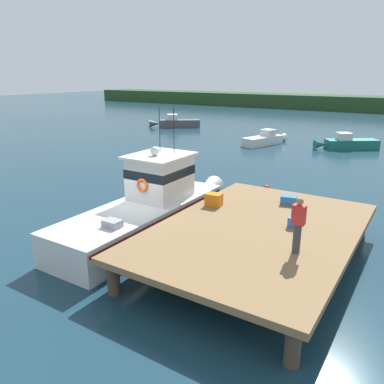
% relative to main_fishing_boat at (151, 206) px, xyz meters
% --- Properties ---
extents(ground_plane, '(200.00, 200.00, 0.00)m').
position_rel_main_fishing_boat_xyz_m(ground_plane, '(-0.20, -0.19, -1.01)').
color(ground_plane, '#193847').
extents(dock, '(6.00, 9.00, 1.20)m').
position_rel_main_fishing_boat_xyz_m(dock, '(4.60, -0.19, 0.07)').
color(dock, '#4C3D2D').
rests_on(dock, ground).
extents(main_fishing_boat, '(2.59, 9.81, 4.80)m').
position_rel_main_fishing_boat_xyz_m(main_fishing_boat, '(0.00, 0.00, 0.00)').
color(main_fishing_boat, silver).
rests_on(main_fishing_boat, ground).
extents(crate_single_by_cleat, '(0.68, 0.56, 0.33)m').
position_rel_main_fishing_boat_xyz_m(crate_single_by_cleat, '(4.67, 2.68, 0.36)').
color(crate_single_by_cleat, '#3370B2').
rests_on(crate_single_by_cleat, dock).
extents(crate_stack_near_edge, '(0.64, 0.50, 0.48)m').
position_rel_main_fishing_boat_xyz_m(crate_stack_near_edge, '(2.30, 0.95, 0.43)').
color(crate_stack_near_edge, orange).
rests_on(crate_stack_near_edge, dock).
extents(bait_bucket, '(0.32, 0.32, 0.34)m').
position_rel_main_fishing_boat_xyz_m(bait_bucket, '(5.55, 0.45, 0.36)').
color(bait_bucket, '#2866B2').
rests_on(bait_bucket, dock).
extents(deckhand_by_the_boat, '(0.36, 0.22, 1.63)m').
position_rel_main_fishing_boat_xyz_m(deckhand_by_the_boat, '(6.25, -1.33, 1.05)').
color(deckhand_by_the_boat, '#383842').
rests_on(deckhand_by_the_boat, dock).
extents(moored_boat_mid_harbor, '(2.57, 5.21, 1.31)m').
position_rel_main_fishing_boat_xyz_m(moored_boat_mid_harbor, '(-3.66, 20.98, -0.56)').
color(moored_boat_mid_harbor, silver).
rests_on(moored_boat_mid_harbor, ground).
extents(moored_boat_far_right, '(5.43, 4.58, 1.51)m').
position_rel_main_fishing_boat_xyz_m(moored_boat_far_right, '(-17.12, 26.33, -0.49)').
color(moored_boat_far_right, '#4C4C51').
rests_on(moored_boat_far_right, ground).
extents(moored_boat_off_the_point, '(4.96, 3.95, 1.36)m').
position_rel_main_fishing_boat_xyz_m(moored_boat_off_the_point, '(2.96, 22.76, -0.54)').
color(moored_boat_off_the_point, '#196B5B').
rests_on(moored_boat_off_the_point, ground).
extents(mooring_buoy_channel_marker, '(0.36, 0.36, 0.36)m').
position_rel_main_fishing_boat_xyz_m(mooring_buoy_channel_marker, '(-2.90, 6.15, -0.83)').
color(mooring_buoy_channel_marker, silver).
rests_on(mooring_buoy_channel_marker, ground).
extents(mooring_buoy_inshore, '(0.35, 0.35, 0.35)m').
position_rel_main_fishing_boat_xyz_m(mooring_buoy_inshore, '(1.86, 7.52, -0.83)').
color(mooring_buoy_inshore, red).
rests_on(mooring_buoy_inshore, ground).
extents(far_shoreline, '(120.00, 8.00, 2.40)m').
position_rel_main_fishing_boat_xyz_m(far_shoreline, '(-0.20, 61.81, 0.19)').
color(far_shoreline, '#284723').
rests_on(far_shoreline, ground).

